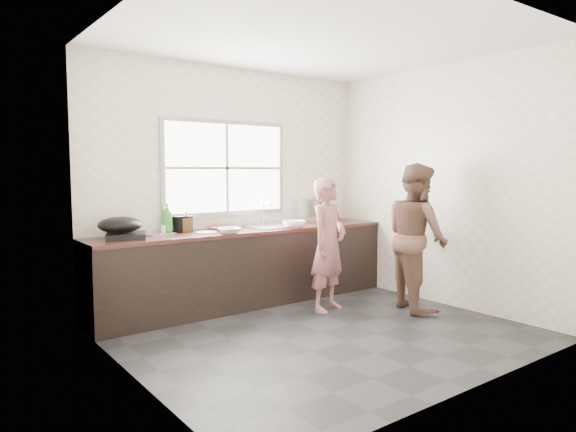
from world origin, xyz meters
TOP-DOWN VIEW (x-y plane):
  - floor at (0.00, 0.00)m, footprint 3.60×3.20m
  - ceiling at (0.00, 0.00)m, footprint 3.60×3.20m
  - wall_back at (0.00, 1.60)m, footprint 3.60×0.01m
  - wall_left at (-1.80, 0.00)m, footprint 0.01×3.20m
  - wall_right at (1.80, 0.00)m, footprint 0.01×3.20m
  - wall_front at (0.00, -1.60)m, footprint 3.60×0.01m
  - cabinet at (0.00, 1.29)m, footprint 3.60×0.62m
  - countertop at (0.00, 1.29)m, footprint 3.60×0.64m
  - sink at (0.35, 1.29)m, footprint 0.55×0.45m
  - faucet at (0.35, 1.49)m, footprint 0.02×0.02m
  - window_frame at (-0.10, 1.59)m, footprint 1.60×0.05m
  - window_glazing at (-0.10, 1.57)m, footprint 1.50×0.01m
  - woman at (0.56, 0.54)m, footprint 0.56×0.45m
  - person_side at (1.38, 0.01)m, footprint 0.86×0.95m
  - cutting_board at (-0.22, 1.39)m, footprint 0.43×0.43m
  - cleaver at (-0.29, 1.23)m, footprint 0.20×0.10m
  - bowl_mince at (-0.36, 1.08)m, footprint 0.24×0.24m
  - bowl_crabs at (0.51, 1.08)m, footprint 0.24×0.24m
  - bowl_held at (0.70, 1.30)m, footprint 0.22×0.22m
  - black_pot at (-0.70, 1.52)m, footprint 0.27×0.27m
  - plate_food at (-0.56, 1.21)m, footprint 0.24×0.24m
  - bottle_green at (-0.86, 1.51)m, footprint 0.15×0.15m
  - bottle_brown_tall at (-0.68, 1.45)m, footprint 0.11×0.11m
  - bottle_brown_short at (-0.67, 1.52)m, footprint 0.15×0.15m
  - glass_jar at (-0.91, 1.50)m, footprint 0.07×0.07m
  - burner at (-1.37, 1.33)m, footprint 0.47×0.47m
  - wok at (-1.44, 1.30)m, footprint 0.44×0.44m
  - dish_rack at (1.06, 1.47)m, footprint 0.46×0.38m
  - pot_lid_left at (-1.05, 1.43)m, footprint 0.26×0.26m
  - pot_lid_right at (-0.88, 1.52)m, footprint 0.29×0.29m

SIDE VIEW (x-z plane):
  - floor at x=0.00m, z-range -0.01..0.00m
  - cabinet at x=0.00m, z-range 0.00..0.82m
  - woman at x=0.56m, z-range 0.00..1.35m
  - person_side at x=1.38m, z-range 0.00..1.60m
  - countertop at x=0.00m, z-range 0.82..0.86m
  - sink at x=0.35m, z-range 0.85..0.88m
  - pot_lid_left at x=-1.05m, z-range 0.86..0.87m
  - pot_lid_right at x=-0.88m, z-range 0.86..0.87m
  - plate_food at x=-0.56m, z-range 0.86..0.88m
  - cutting_board at x=-0.22m, z-range 0.86..0.89m
  - bowl_held at x=0.70m, z-range 0.86..0.91m
  - burner at x=-1.37m, z-range 0.86..0.91m
  - bowl_mince at x=-0.36m, z-range 0.86..0.92m
  - bowl_crabs at x=0.51m, z-range 0.86..0.93m
  - cleaver at x=-0.29m, z-range 0.90..0.91m
  - glass_jar at x=-0.91m, z-range 0.86..0.95m
  - bottle_brown_short at x=-0.67m, z-range 0.86..1.03m
  - black_pot at x=-0.70m, z-range 0.86..1.03m
  - bottle_brown_tall at x=-0.68m, z-range 0.86..1.07m
  - wok at x=-1.44m, z-range 0.92..1.08m
  - faucet at x=0.35m, z-range 0.86..1.16m
  - dish_rack at x=1.06m, z-range 0.86..1.16m
  - bottle_green at x=-0.86m, z-range 0.86..1.18m
  - wall_back at x=0.00m, z-range 0.00..2.70m
  - wall_left at x=-1.80m, z-range 0.00..2.70m
  - wall_right at x=1.80m, z-range 0.00..2.70m
  - wall_front at x=0.00m, z-range 0.00..2.70m
  - window_glazing at x=-0.10m, z-range 1.05..2.05m
  - window_frame at x=-0.10m, z-range 1.00..2.10m
  - ceiling at x=0.00m, z-range 2.70..2.71m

